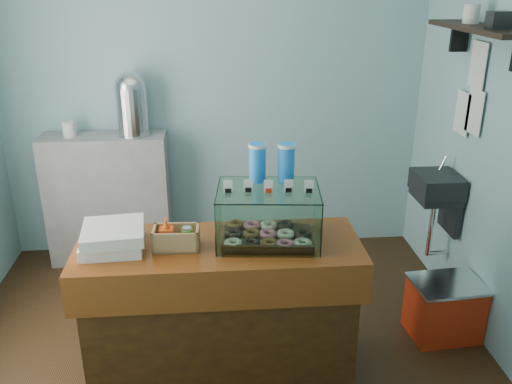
{
  "coord_description": "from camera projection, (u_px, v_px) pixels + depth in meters",
  "views": [
    {
      "loc": [
        -0.02,
        -2.95,
        2.3
      ],
      "look_at": [
        0.22,
        -0.15,
        1.17
      ],
      "focal_mm": 38.0,
      "sensor_mm": 36.0,
      "label": 1
    }
  ],
  "objects": [
    {
      "name": "counter",
      "position": [
        221.0,
        311.0,
        3.19
      ],
      "size": [
        1.6,
        0.6,
        0.9
      ],
      "color": "#44290D",
      "rests_on": "ground"
    },
    {
      "name": "pastry_boxes",
      "position": [
        113.0,
        237.0,
        2.96
      ],
      "size": [
        0.36,
        0.36,
        0.13
      ],
      "rotation": [
        0.0,
        0.0,
        0.05
      ],
      "color": "silver",
      "rests_on": "counter"
    },
    {
      "name": "back_shelf",
      "position": [
        109.0,
        199.0,
        4.54
      ],
      "size": [
        1.0,
        0.32,
        1.1
      ],
      "primitive_type": "cube",
      "color": "#959598",
      "rests_on": "ground"
    },
    {
      "name": "condiment_crate",
      "position": [
        175.0,
        237.0,
        2.96
      ],
      "size": [
        0.26,
        0.16,
        0.18
      ],
      "rotation": [
        0.0,
        0.0,
        -0.04
      ],
      "color": "tan",
      "rests_on": "counter"
    },
    {
      "name": "display_case",
      "position": [
        268.0,
        211.0,
        3.04
      ],
      "size": [
        0.6,
        0.47,
        0.53
      ],
      "rotation": [
        0.0,
        0.0,
        -0.09
      ],
      "color": "#352010",
      "rests_on": "counter"
    },
    {
      "name": "room_shell",
      "position": [
        219.0,
        91.0,
        2.96
      ],
      "size": [
        3.54,
        3.04,
        2.82
      ],
      "color": "#84B7C0",
      "rests_on": "ground"
    },
    {
      "name": "red_cooler",
      "position": [
        444.0,
        308.0,
        3.66
      ],
      "size": [
        0.49,
        0.39,
        0.41
      ],
      "rotation": [
        0.0,
        0.0,
        0.08
      ],
      "color": "red",
      "rests_on": "ground"
    },
    {
      "name": "ground",
      "position": [
        222.0,
        347.0,
        3.59
      ],
      "size": [
        3.5,
        3.5,
        0.0
      ],
      "primitive_type": "plane",
      "color": "black",
      "rests_on": "ground"
    },
    {
      "name": "coffee_urn",
      "position": [
        132.0,
        102.0,
        4.25
      ],
      "size": [
        0.28,
        0.28,
        0.51
      ],
      "color": "silver",
      "rests_on": "back_shelf"
    }
  ]
}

